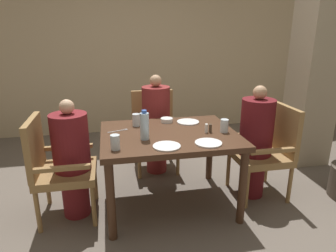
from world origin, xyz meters
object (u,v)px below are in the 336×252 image
at_px(glass_tall_far, 136,120).
at_px(plate_main_left, 167,146).
at_px(diner_in_far_chair, 156,124).
at_px(plate_main_right, 188,122).
at_px(chair_left_side, 56,165).
at_px(diner_in_right_chair, 255,141).
at_px(teacup_with_saucer, 140,120).
at_px(chair_far_side, 154,127).
at_px(water_bottle, 144,126).
at_px(bowl_small, 167,120).
at_px(diner_in_left_chair, 72,158).
at_px(chair_right_side, 268,148).
at_px(glass_tall_mid, 224,126).
at_px(glass_tall_near, 115,142).
at_px(plate_dessert_center, 208,143).

bearing_deg(glass_tall_far, plate_main_left, -73.05).
xyz_separation_m(diner_in_far_chair, plate_main_right, (0.25, -0.47, 0.14)).
xyz_separation_m(chair_left_side, diner_in_right_chair, (1.89, 0.00, 0.08)).
distance_m(diner_in_far_chair, teacup_with_saucer, 0.47).
bearing_deg(teacup_with_saucer, chair_far_side, 66.17).
xyz_separation_m(plate_main_left, water_bottle, (-0.15, 0.21, 0.11)).
relative_size(diner_in_right_chair, bowl_small, 9.23).
relative_size(diner_in_far_chair, diner_in_right_chair, 1.02).
relative_size(diner_in_left_chair, chair_far_side, 1.16).
relative_size(chair_right_side, plate_main_left, 4.13).
distance_m(diner_in_left_chair, chair_right_side, 1.89).
bearing_deg(plate_main_left, glass_tall_mid, 23.65).
bearing_deg(glass_tall_near, teacup_with_saucer, 68.68).
distance_m(chair_far_side, glass_tall_near, 1.33).
relative_size(plate_dessert_center, glass_tall_far, 1.87).
height_order(plate_main_left, glass_tall_far, glass_tall_far).
height_order(diner_in_left_chair, glass_tall_far, diner_in_left_chair).
xyz_separation_m(diner_in_far_chair, glass_tall_near, (-0.50, -1.06, 0.20)).
distance_m(plate_main_left, plate_dessert_center, 0.35).
xyz_separation_m(glass_tall_near, glass_tall_mid, (1.00, 0.23, 0.00)).
height_order(plate_main_left, water_bottle, water_bottle).
bearing_deg(teacup_with_saucer, glass_tall_near, -111.32).
xyz_separation_m(teacup_with_saucer, glass_tall_far, (-0.04, -0.10, 0.03)).
bearing_deg(plate_main_right, teacup_with_saucer, 169.62).
xyz_separation_m(plate_main_left, glass_tall_mid, (0.59, 0.26, 0.05)).
relative_size(chair_far_side, teacup_with_saucer, 8.37).
xyz_separation_m(teacup_with_saucer, glass_tall_near, (-0.27, -0.68, 0.03)).
bearing_deg(glass_tall_near, plate_dessert_center, -1.72).
bearing_deg(diner_in_right_chair, chair_far_side, 134.54).
xyz_separation_m(plate_main_left, plate_dessert_center, (0.35, 0.00, 0.00)).
height_order(glass_tall_near, glass_tall_mid, same).
distance_m(chair_left_side, diner_in_left_chair, 0.15).
distance_m(chair_far_side, teacup_with_saucer, 0.63).
bearing_deg(bowl_small, teacup_with_saucer, 173.30).
bearing_deg(chair_left_side, plate_dessert_center, -14.74).
bearing_deg(diner_in_far_chair, diner_in_left_chair, -139.58).
relative_size(chair_left_side, chair_right_side, 1.00).
bearing_deg(teacup_with_saucer, diner_in_left_chair, -150.34).
distance_m(chair_left_side, diner_in_far_chair, 1.26).
relative_size(diner_in_left_chair, bowl_small, 8.78).
relative_size(plate_main_right, plate_dessert_center, 1.00).
xyz_separation_m(chair_left_side, glass_tall_mid, (1.52, -0.08, 0.29)).
height_order(chair_left_side, glass_tall_mid, chair_left_side).
height_order(diner_in_left_chair, water_bottle, diner_in_left_chair).
xyz_separation_m(chair_far_side, plate_dessert_center, (0.26, -1.23, 0.23)).
bearing_deg(diner_in_far_chair, chair_left_side, -143.82).
bearing_deg(plate_main_right, diner_in_left_chair, -166.19).
height_order(chair_far_side, chair_right_side, same).
xyz_separation_m(chair_right_side, teacup_with_saucer, (-1.25, 0.37, 0.26)).
distance_m(bowl_small, glass_tall_near, 0.85).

